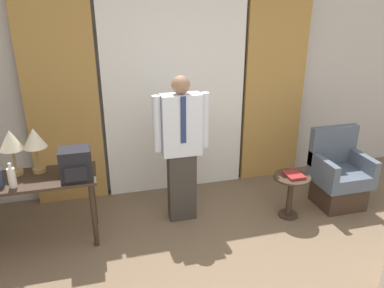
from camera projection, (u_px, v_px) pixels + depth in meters
name	position (u px, v px, depth m)	size (l,w,h in m)	color
wall_back	(173.00, 85.00, 4.65)	(10.00, 0.06, 2.70)	beige
curtain_sheer_center	(175.00, 92.00, 4.56)	(1.74, 0.06, 2.58)	white
curtain_drape_left	(62.00, 99.00, 4.24)	(0.82, 0.06, 2.58)	#B28442
curtain_drape_right	(274.00, 85.00, 4.87)	(0.82, 0.06, 2.58)	#B28442
desk	(28.00, 189.00, 3.64)	(1.30, 0.53, 0.74)	#38281E
table_lamp_left	(11.00, 142.00, 3.57)	(0.23, 0.23, 0.46)	#9E7F47
table_lamp_right	(34.00, 140.00, 3.62)	(0.23, 0.23, 0.46)	#9E7F47
bottle_near_edge	(12.00, 177.00, 3.41)	(0.07, 0.07, 0.24)	silver
backpack	(76.00, 164.00, 3.55)	(0.29, 0.26, 0.31)	black
person	(181.00, 145.00, 3.99)	(0.60, 0.20, 1.64)	#38332D
armchair	(338.00, 177.00, 4.48)	(0.60, 0.55, 0.94)	#38281E
side_table	(291.00, 189.00, 4.22)	(0.41, 0.41, 0.51)	#38281E
book	(294.00, 175.00, 4.15)	(0.19, 0.22, 0.03)	maroon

